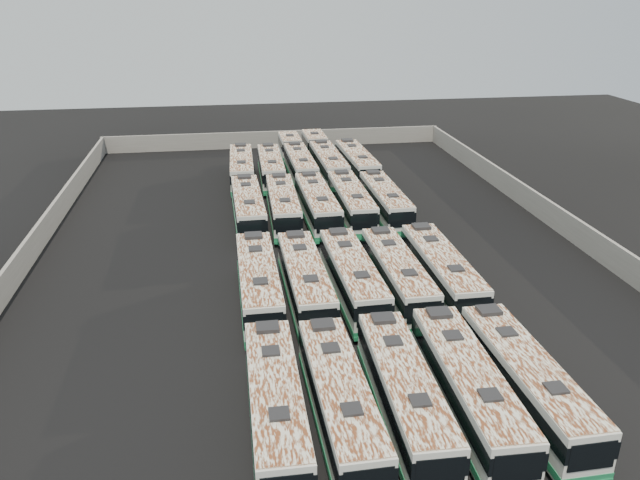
{
  "coord_description": "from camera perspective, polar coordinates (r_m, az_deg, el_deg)",
  "views": [
    {
      "loc": [
        -6.61,
        -46.67,
        20.42
      ],
      "look_at": [
        0.38,
        -1.33,
        1.6
      ],
      "focal_mm": 35.0,
      "sensor_mm": 36.0,
      "label": 1
    }
  ],
  "objects": [
    {
      "name": "ground",
      "position": [
        51.37,
        -0.65,
        -1.12
      ],
      "size": [
        140.0,
        140.0,
        0.0
      ],
      "primitive_type": "plane",
      "color": "black",
      "rests_on": "ground"
    },
    {
      "name": "perimeter_wall",
      "position": [
        50.94,
        -0.65,
        0.02
      ],
      "size": [
        45.2,
        73.2,
        2.2
      ],
      "color": "slate",
      "rests_on": "ground"
    },
    {
      "name": "bus_front_far_left",
      "position": [
        31.1,
        -4.1,
        -14.81
      ],
      "size": [
        2.55,
        11.69,
        3.29
      ],
      "rotation": [
        0.0,
        0.0,
        -0.01
      ],
      "color": "silver",
      "rests_on": "ground"
    },
    {
      "name": "bus_front_left",
      "position": [
        31.31,
        1.83,
        -14.49
      ],
      "size": [
        2.65,
        11.68,
        3.28
      ],
      "rotation": [
        0.0,
        0.0,
        0.02
      ],
      "color": "silver",
      "rests_on": "ground"
    },
    {
      "name": "bus_front_center",
      "position": [
        32.07,
        7.68,
        -13.67
      ],
      "size": [
        2.73,
        11.73,
        3.29
      ],
      "rotation": [
        0.0,
        0.0,
        -0.02
      ],
      "color": "silver",
      "rests_on": "ground"
    },
    {
      "name": "bus_front_right",
      "position": [
        32.9,
        13.32,
        -13.01
      ],
      "size": [
        2.82,
        12.05,
        3.38
      ],
      "rotation": [
        0.0,
        0.0,
        -0.02
      ],
      "color": "silver",
      "rests_on": "ground"
    },
    {
      "name": "bus_front_far_right",
      "position": [
        34.18,
        18.32,
        -12.21
      ],
      "size": [
        2.71,
        11.79,
        3.31
      ],
      "rotation": [
        0.0,
        0.0,
        0.02
      ],
      "color": "silver",
      "rests_on": "ground"
    },
    {
      "name": "bus_midfront_far_left",
      "position": [
        42.31,
        -5.64,
        -4.02
      ],
      "size": [
        2.58,
        12.03,
        3.39
      ],
      "rotation": [
        0.0,
        0.0,
        0.0
      ],
      "color": "silver",
      "rests_on": "ground"
    },
    {
      "name": "bus_midfront_left",
      "position": [
        42.53,
        -1.37,
        -3.81
      ],
      "size": [
        2.66,
        11.87,
        3.34
      ],
      "rotation": [
        0.0,
        0.0,
        0.01
      ],
      "color": "silver",
      "rests_on": "ground"
    },
    {
      "name": "bus_midfront_center",
      "position": [
        43.05,
        2.98,
        -3.48
      ],
      "size": [
        2.78,
        11.94,
        3.35
      ],
      "rotation": [
        0.0,
        0.0,
        0.02
      ],
      "color": "silver",
      "rests_on": "ground"
    },
    {
      "name": "bus_midfront_right",
      "position": [
        43.68,
        7.09,
        -3.26
      ],
      "size": [
        2.58,
        11.77,
        3.31
      ],
      "rotation": [
        0.0,
        0.0,
        0.01
      ],
      "color": "silver",
      "rests_on": "ground"
    },
    {
      "name": "bus_midfront_far_right",
      "position": [
        44.67,
        11.02,
        -2.88
      ],
      "size": [
        2.54,
        11.97,
        3.37
      ],
      "rotation": [
        0.0,
        0.0,
        -0.0
      ],
      "color": "silver",
      "rests_on": "ground"
    },
    {
      "name": "bus_midback_far_left",
      "position": [
        56.75,
        -6.58,
        2.91
      ],
      "size": [
        2.73,
        11.95,
        3.35
      ],
      "rotation": [
        0.0,
        0.0,
        0.02
      ],
      "color": "silver",
      "rests_on": "ground"
    },
    {
      "name": "bus_midback_left",
      "position": [
        57.12,
        -3.4,
        3.12
      ],
      "size": [
        2.71,
        11.73,
        3.29
      ],
      "rotation": [
        0.0,
        0.0,
        -0.02
      ],
      "color": "silver",
      "rests_on": "ground"
    },
    {
      "name": "bus_midback_center",
      "position": [
        57.19,
        -0.25,
        3.22
      ],
      "size": [
        2.76,
        11.99,
        3.36
      ],
      "rotation": [
        0.0,
        0.0,
        0.02
      ],
      "color": "silver",
      "rests_on": "ground"
    },
    {
      "name": "bus_midback_right",
      "position": [
        57.97,
        2.87,
        3.45
      ],
      "size": [
        2.53,
        11.88,
        3.35
      ],
      "rotation": [
        0.0,
        0.0,
        -0.0
      ],
      "color": "silver",
      "rests_on": "ground"
    },
    {
      "name": "bus_midback_far_right",
      "position": [
        58.64,
        5.96,
        3.52
      ],
      "size": [
        2.51,
        11.53,
        3.24
      ],
      "rotation": [
        0.0,
        0.0,
        0.01
      ],
      "color": "silver",
      "rests_on": "ground"
    },
    {
      "name": "bus_back_far_left",
      "position": [
        69.47,
        -7.17,
        6.49
      ],
      "size": [
        2.76,
        11.77,
        3.3
      ],
      "rotation": [
        0.0,
        0.0,
        -0.02
      ],
      "color": "silver",
      "rests_on": "ground"
    },
    {
      "name": "bus_back_left",
      "position": [
        69.46,
        -4.51,
        6.57
      ],
      "size": [
        2.64,
        11.56,
        3.24
      ],
      "rotation": [
        0.0,
        0.0,
        -0.02
      ],
      "color": "silver",
      "rests_on": "ground"
    },
    {
      "name": "bus_back_center",
      "position": [
        72.94,
        -2.15,
        7.39
      ],
      "size": [
        2.69,
        17.92,
        3.24
      ],
      "rotation": [
        0.0,
        0.0,
        0.01
      ],
      "color": "silver",
      "rests_on": "ground"
    },
    {
      "name": "bus_back_right",
      "position": [
        73.24,
        0.33,
        7.52
      ],
      "size": [
        2.83,
        18.65,
        3.38
      ],
      "rotation": [
        0.0,
        0.0,
        0.02
      ],
      "color": "silver",
      "rests_on": "ground"
    },
    {
      "name": "bus_back_far_right",
      "position": [
        70.85,
        3.38,
        6.98
      ],
      "size": [
        2.84,
        12.08,
        3.39
      ],
      "rotation": [
        0.0,
        0.0,
        0.02
      ],
      "color": "silver",
      "rests_on": "ground"
    }
  ]
}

